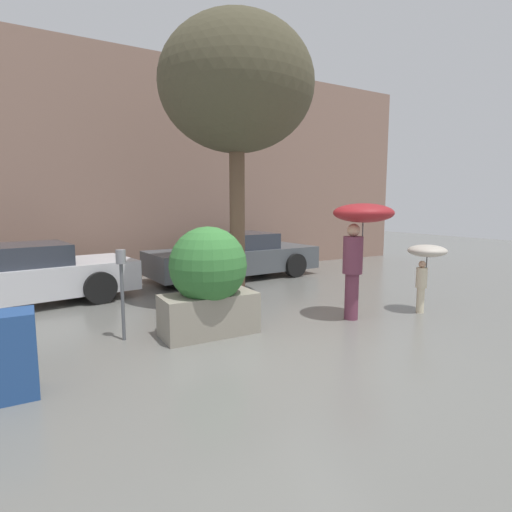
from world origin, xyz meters
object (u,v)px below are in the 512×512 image
(planter_box, at_px, (208,279))
(person_child, at_px, (426,258))
(street_tree, at_px, (236,87))
(newspaper_box, at_px, (10,355))
(parking_meter, at_px, (122,276))
(parked_car_far, at_px, (9,277))
(parked_car_near, at_px, (234,256))
(person_adult, at_px, (360,228))

(planter_box, relative_size, person_child, 1.32)
(planter_box, distance_m, street_tree, 3.89)
(street_tree, xyz_separation_m, newspaper_box, (-3.84, -2.43, -3.74))
(planter_box, height_order, street_tree, street_tree)
(street_tree, bearing_deg, planter_box, -129.37)
(planter_box, height_order, parking_meter, planter_box)
(parked_car_far, relative_size, newspaper_box, 5.38)
(person_child, relative_size, parked_car_near, 0.27)
(person_adult, xyz_separation_m, parking_meter, (-3.75, 0.88, -0.62))
(parking_meter, relative_size, newspaper_box, 1.49)
(person_child, bearing_deg, newspaper_box, -162.63)
(person_adult, bearing_deg, parking_meter, -157.18)
(street_tree, bearing_deg, newspaper_box, -147.64)
(planter_box, xyz_separation_m, parked_car_far, (-2.72, 3.47, -0.28))
(planter_box, bearing_deg, parking_meter, 163.25)
(parked_car_near, relative_size, parked_car_far, 0.97)
(planter_box, xyz_separation_m, person_adult, (2.55, -0.52, 0.72))
(newspaper_box, bearing_deg, parking_meter, 42.14)
(parked_car_far, height_order, street_tree, street_tree)
(planter_box, relative_size, newspaper_box, 1.84)
(newspaper_box, bearing_deg, parked_car_near, 44.79)
(parking_meter, bearing_deg, parked_car_far, 116.12)
(parked_car_near, bearing_deg, parked_car_far, 92.73)
(planter_box, bearing_deg, parked_car_near, 59.14)
(person_child, bearing_deg, person_adult, -174.53)
(parked_car_far, bearing_deg, planter_box, -151.08)
(planter_box, xyz_separation_m, street_tree, (1.28, 1.56, 3.33))
(person_adult, xyz_separation_m, person_child, (1.37, -0.27, -0.55))
(person_adult, height_order, parking_meter, person_adult)
(person_child, relative_size, parking_meter, 0.94)
(person_adult, distance_m, newspaper_box, 5.25)
(planter_box, height_order, parked_car_near, planter_box)
(street_tree, xyz_separation_m, parking_meter, (-2.47, -1.20, -3.23))
(parked_car_far, bearing_deg, parked_car_near, -92.21)
(parked_car_near, bearing_deg, planter_box, 144.90)
(planter_box, relative_size, parked_car_far, 0.34)
(person_child, bearing_deg, parking_meter, -176.06)
(street_tree, bearing_deg, parked_car_near, 65.26)
(street_tree, bearing_deg, person_adult, -58.50)
(person_child, bearing_deg, parked_car_near, 123.39)
(parked_car_far, relative_size, street_tree, 0.88)
(street_tree, distance_m, parking_meter, 4.24)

